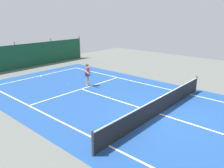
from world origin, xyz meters
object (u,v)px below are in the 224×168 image
(tennis_player, at_px, (87,74))
(tennis_ball_midcourt, at_px, (88,73))
(tennis_net, at_px, (160,105))
(tennis_ball_near_player, at_px, (68,85))

(tennis_player, bearing_deg, tennis_ball_midcourt, -146.63)
(tennis_net, distance_m, tennis_ball_near_player, 7.83)
(tennis_player, bearing_deg, tennis_net, 68.34)
(tennis_player, bearing_deg, tennis_ball_near_player, -64.95)
(tennis_ball_near_player, bearing_deg, tennis_ball_midcourt, 23.89)
(tennis_net, xyz_separation_m, tennis_ball_near_player, (-0.10, 7.81, -0.48))
(tennis_player, xyz_separation_m, tennis_ball_near_player, (-0.97, 1.18, -0.93))
(tennis_ball_near_player, relative_size, tennis_ball_midcourt, 1.00)
(tennis_ball_midcourt, bearing_deg, tennis_player, -132.41)
(tennis_ball_near_player, bearing_deg, tennis_net, -89.24)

